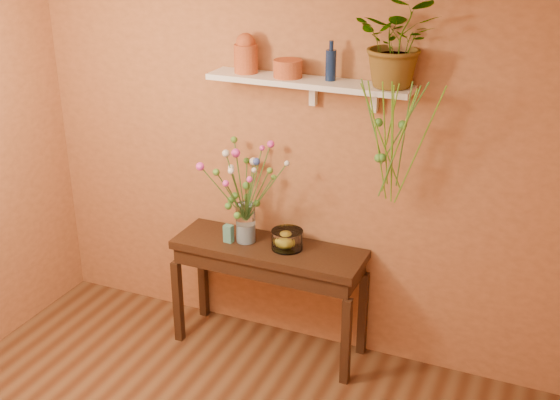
{
  "coord_description": "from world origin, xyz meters",
  "views": [
    {
      "loc": [
        1.58,
        -2.11,
        2.94
      ],
      "look_at": [
        0.0,
        1.55,
        1.25
      ],
      "focal_mm": 45.19,
      "sensor_mm": 36.0,
      "label": 1
    }
  ],
  "objects_px": {
    "terracotta_jug": "(246,54)",
    "glass_bowl": "(287,240)",
    "sideboard": "(269,261)",
    "spider_plant": "(398,42)",
    "glass_vase": "(246,226)",
    "blue_bottle": "(331,64)",
    "bouquet": "(242,177)"
  },
  "relations": [
    {
      "from": "sideboard",
      "to": "terracotta_jug",
      "type": "relative_size",
      "value": 5.24
    },
    {
      "from": "spider_plant",
      "to": "glass_vase",
      "type": "distance_m",
      "value": 1.6
    },
    {
      "from": "sideboard",
      "to": "glass_vase",
      "type": "distance_m",
      "value": 0.29
    },
    {
      "from": "sideboard",
      "to": "glass_vase",
      "type": "xyz_separation_m",
      "value": [
        -0.17,
        0.0,
        0.23
      ]
    },
    {
      "from": "blue_bottle",
      "to": "glass_vase",
      "type": "bearing_deg",
      "value": -166.74
    },
    {
      "from": "spider_plant",
      "to": "blue_bottle",
      "type": "bearing_deg",
      "value": 179.85
    },
    {
      "from": "terracotta_jug",
      "to": "glass_bowl",
      "type": "distance_m",
      "value": 1.25
    },
    {
      "from": "terracotta_jug",
      "to": "glass_vase",
      "type": "relative_size",
      "value": 0.91
    },
    {
      "from": "terracotta_jug",
      "to": "bouquet",
      "type": "bearing_deg",
      "value": -83.64
    },
    {
      "from": "sideboard",
      "to": "spider_plant",
      "type": "xyz_separation_m",
      "value": [
        0.77,
        0.13,
        1.52
      ]
    },
    {
      "from": "glass_vase",
      "to": "glass_bowl",
      "type": "height_order",
      "value": "glass_vase"
    },
    {
      "from": "sideboard",
      "to": "spider_plant",
      "type": "bearing_deg",
      "value": 9.54
    },
    {
      "from": "glass_vase",
      "to": "glass_bowl",
      "type": "distance_m",
      "value": 0.31
    },
    {
      "from": "sideboard",
      "to": "glass_bowl",
      "type": "bearing_deg",
      "value": 7.32
    },
    {
      "from": "terracotta_jug",
      "to": "glass_bowl",
      "type": "relative_size",
      "value": 1.17
    },
    {
      "from": "blue_bottle",
      "to": "glass_vase",
      "type": "xyz_separation_m",
      "value": [
        -0.53,
        -0.13,
        -1.12
      ]
    },
    {
      "from": "sideboard",
      "to": "spider_plant",
      "type": "distance_m",
      "value": 1.71
    },
    {
      "from": "bouquet",
      "to": "glass_bowl",
      "type": "distance_m",
      "value": 0.52
    },
    {
      "from": "spider_plant",
      "to": "bouquet",
      "type": "distance_m",
      "value": 1.34
    },
    {
      "from": "terracotta_jug",
      "to": "blue_bottle",
      "type": "distance_m",
      "value": 0.56
    },
    {
      "from": "bouquet",
      "to": "terracotta_jug",
      "type": "bearing_deg",
      "value": 96.36
    },
    {
      "from": "blue_bottle",
      "to": "glass_bowl",
      "type": "distance_m",
      "value": 1.21
    },
    {
      "from": "bouquet",
      "to": "glass_bowl",
      "type": "height_order",
      "value": "bouquet"
    },
    {
      "from": "terracotta_jug",
      "to": "bouquet",
      "type": "relative_size",
      "value": 0.42
    },
    {
      "from": "blue_bottle",
      "to": "bouquet",
      "type": "distance_m",
      "value": 0.95
    },
    {
      "from": "bouquet",
      "to": "glass_bowl",
      "type": "bearing_deg",
      "value": 4.65
    },
    {
      "from": "glass_bowl",
      "to": "spider_plant",
      "type": "bearing_deg",
      "value": 9.99
    },
    {
      "from": "spider_plant",
      "to": "glass_vase",
      "type": "relative_size",
      "value": 1.91
    },
    {
      "from": "sideboard",
      "to": "blue_bottle",
      "type": "relative_size",
      "value": 5.48
    },
    {
      "from": "glass_bowl",
      "to": "terracotta_jug",
      "type": "bearing_deg",
      "value": 163.2
    },
    {
      "from": "terracotta_jug",
      "to": "spider_plant",
      "type": "height_order",
      "value": "spider_plant"
    },
    {
      "from": "sideboard",
      "to": "glass_vase",
      "type": "height_order",
      "value": "glass_vase"
    }
  ]
}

